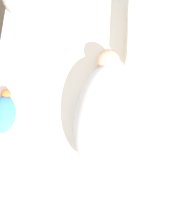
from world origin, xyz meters
TOP-DOWN VIEW (x-y plane):
  - ground_plane at (0.00, 0.00)m, footprint 12.00×12.00m
  - bed_mattress at (0.00, 0.00)m, footprint 1.20×0.92m
  - swaddled_baby at (-0.02, -0.03)m, footprint 0.53×0.24m
  - pillow at (0.37, -0.29)m, footprint 0.29×0.30m
  - turtle_plush at (-0.04, 0.39)m, footprint 0.20×0.11m

SIDE VIEW (x-z plane):
  - ground_plane at x=0.00m, z-range 0.00..0.00m
  - bed_mattress at x=0.00m, z-range 0.00..0.20m
  - turtle_plush at x=-0.04m, z-range 0.20..0.27m
  - pillow at x=0.37m, z-range 0.20..0.32m
  - swaddled_baby at x=-0.02m, z-range 0.20..0.37m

